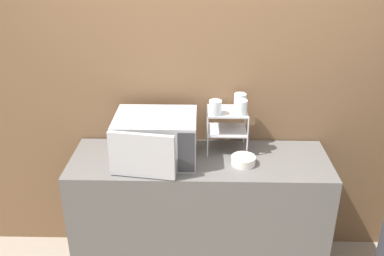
{
  "coord_description": "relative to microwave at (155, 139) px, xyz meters",
  "views": [
    {
      "loc": [
        0.01,
        -2.22,
        2.33
      ],
      "look_at": [
        -0.05,
        0.31,
        1.14
      ],
      "focal_mm": 40.0,
      "sensor_mm": 36.0,
      "label": 1
    }
  ],
  "objects": [
    {
      "name": "glass_front_right",
      "position": [
        0.56,
        0.1,
        0.19
      ],
      "size": [
        0.08,
        0.08,
        0.1
      ],
      "color": "silver",
      "rests_on": "dish_rack"
    },
    {
      "name": "glass_front_left",
      "position": [
        0.39,
        0.09,
        0.19
      ],
      "size": [
        0.08,
        0.08,
        0.1
      ],
      "color": "silver",
      "rests_on": "dish_rack"
    },
    {
      "name": "counter",
      "position": [
        0.29,
        0.01,
        -0.62
      ],
      "size": [
        1.74,
        0.57,
        0.93
      ],
      "color": "#595654",
      "rests_on": "ground_plane"
    },
    {
      "name": "wall_back",
      "position": [
        0.29,
        0.34,
        0.22
      ],
      "size": [
        8.0,
        0.06,
        2.6
      ],
      "color": "brown",
      "rests_on": "ground_plane"
    },
    {
      "name": "glass_back_right",
      "position": [
        0.56,
        0.21,
        0.19
      ],
      "size": [
        0.08,
        0.08,
        0.1
      ],
      "color": "silver",
      "rests_on": "dish_rack"
    },
    {
      "name": "bowl",
      "position": [
        0.58,
        -0.05,
        -0.13
      ],
      "size": [
        0.16,
        0.16,
        0.06
      ],
      "color": "silver",
      "rests_on": "counter"
    },
    {
      "name": "dish_rack",
      "position": [
        0.48,
        0.16,
        0.06
      ],
      "size": [
        0.27,
        0.23,
        0.29
      ],
      "color": "#B2B2B7",
      "rests_on": "counter"
    },
    {
      "name": "microwave",
      "position": [
        0.0,
        0.0,
        0.0
      ],
      "size": [
        0.53,
        0.5,
        0.31
      ],
      "color": "#ADADB2",
      "rests_on": "counter"
    }
  ]
}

